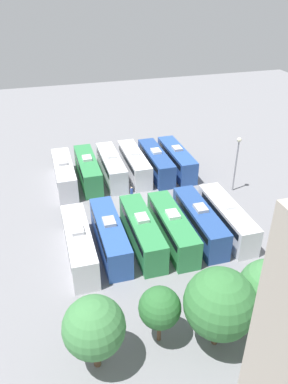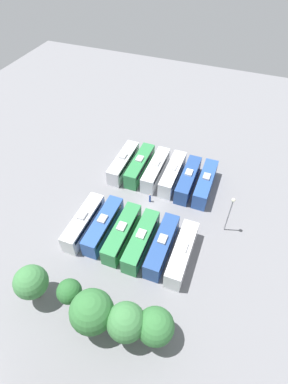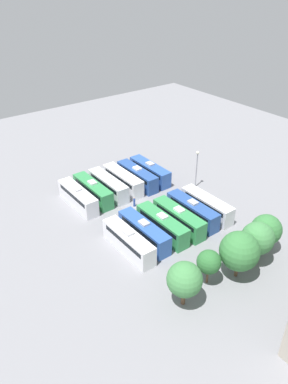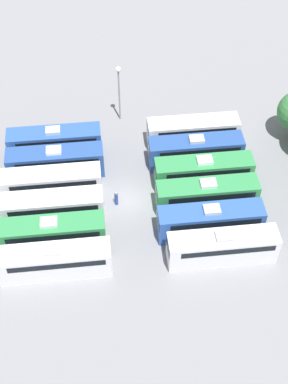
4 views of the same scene
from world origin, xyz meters
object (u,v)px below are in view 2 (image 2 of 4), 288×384
Objects in this scene: tree_1 at (126,322)px; bus_5 at (123,163)px; bus_1 at (188,179)px; bus_7 at (162,246)px; light_pole at (231,209)px; bus_3 at (156,169)px; bus_2 at (173,174)px; bus_10 at (103,225)px; bus_4 at (140,165)px; tree_0 at (155,326)px; tree_2 at (92,312)px; tree_4 at (31,282)px; worker_person at (150,198)px; bus_0 at (205,183)px; bus_9 at (122,233)px; bus_6 at (182,253)px; tree_3 at (69,292)px; bus_8 at (141,241)px; bus_11 at (84,222)px.

bus_5 is at bearing -65.63° from tree_1.
bus_7 is (-0.10, 15.33, 0.00)m from bus_1.
bus_3 is at bearing -28.37° from light_pole.
bus_3 is 1.59× the size of tree_1.
bus_10 is at bearing 66.59° from bus_2.
tree_0 is (-12.91, 27.79, 1.82)m from bus_4.
tree_4 is (9.16, -0.67, -0.26)m from tree_2.
tree_4 is (0.56, 28.09, 2.24)m from bus_5.
tree_1 is 0.93× the size of tree_2.
bus_1 reaches higher than worker_person.
light_pole reaches higher than bus_1.
light_pole reaches higher than bus_5.
bus_10 is at bearing 89.58° from bus_4.
bus_0 is 18.21m from bus_9.
bus_6 is 5.64× the size of worker_person.
bus_0 is 1.00× the size of bus_1.
bus_9 is (9.62, 15.46, 0.00)m from bus_0.
bus_10 is at bearing -83.64° from tree_3.
bus_11 is (9.89, -0.02, 0.00)m from bus_8.
bus_6 is (-12.94, 15.98, 0.00)m from bus_4.
bus_1 is 5.64× the size of worker_person.
light_pole is 1.45× the size of tree_3.
bus_0 is at bearing -120.65° from tree_4.
light_pole is at bearing 123.90° from bus_0.
bus_6 is at bearing 136.04° from bus_5.
tree_3 is (11.67, -0.15, -0.07)m from tree_0.
bus_10 is 1.48× the size of tree_2.
bus_6 is 1.00× the size of bus_8.
light_pole is (-13.52, 1.45, 4.27)m from worker_person.
tree_1 is (3.34, 12.77, 2.38)m from bus_6.
bus_1 and bus_8 have the same top height.
tree_2 is at bearing 111.82° from bus_10.
bus_9 is (-6.50, 15.41, 0.00)m from bus_5.
bus_8 is (6.42, 0.04, 0.00)m from bus_6.
tree_4 is at bearing 59.35° from bus_0.
tree_2 is (-8.60, 28.76, 2.50)m from bus_5.
bus_2 is 1.00× the size of bus_11.
tree_3 is (11.63, 27.33, 1.75)m from bus_0.
light_pole is at bearing -104.46° from tree_0.
bus_0 is at bearing -101.33° from bus_7.
tree_2 is (-0.85, 22.60, 3.44)m from worker_person.
worker_person is at bearing -97.72° from bus_9.
bus_3 is at bearing -70.86° from tree_0.
bus_7 and bus_8 have the same top height.
tree_1 is at bearing 178.75° from tree_4.
bus_4 is at bearing -1.42° from bus_0.
bus_10 is 1.65× the size of tree_4.
tree_1 is (-9.61, 28.75, 2.38)m from bus_4.
bus_6 is 1.00× the size of bus_7.
tree_3 is at bearing 65.56° from bus_8.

